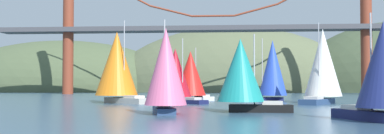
% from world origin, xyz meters
% --- Properties ---
extents(ground_plane, '(360.00, 360.00, 0.00)m').
position_xyz_m(ground_plane, '(0.00, 0.00, 0.00)').
color(ground_plane, '#385670').
extents(headland_center, '(85.66, 44.00, 44.19)m').
position_xyz_m(headland_center, '(5.00, 135.00, 0.00)').
color(headland_center, '#5B6647').
rests_on(headland_center, ground_plane).
extents(headland_left, '(87.13, 44.00, 35.63)m').
position_xyz_m(headland_left, '(-55.00, 135.00, 0.00)').
color(headland_left, '#4C5B3D').
rests_on(headland_left, ground_plane).
extents(suspension_bridge, '(112.74, 6.00, 37.50)m').
position_xyz_m(suspension_bridge, '(-0.00, 95.00, 17.75)').
color(suspension_bridge, brown).
rests_on(suspension_bridge, ground_plane).
extents(sailboat_navy_sail, '(5.62, 8.01, 8.28)m').
position_xyz_m(sailboat_navy_sail, '(15.98, 9.63, 3.92)').
color(sailboat_navy_sail, '#191E4C').
rests_on(sailboat_navy_sail, ground_plane).
extents(sailboat_teal_sail, '(7.63, 4.97, 7.74)m').
position_xyz_m(sailboat_teal_sail, '(5.85, 20.73, 3.95)').
color(sailboat_teal_sail, black).
rests_on(sailboat_teal_sail, ground_plane).
extents(sailboat_orange_sail, '(10.30, 9.74, 11.91)m').
position_xyz_m(sailboat_orange_sail, '(-11.88, 41.48, 5.52)').
color(sailboat_orange_sail, '#B7B2A8').
rests_on(sailboat_orange_sail, ground_plane).
extents(sailboat_white_mainsail, '(7.78, 9.95, 11.29)m').
position_xyz_m(sailboat_white_mainsail, '(17.63, 41.65, 5.49)').
color(sailboat_white_mainsail, navy).
rests_on(sailboat_white_mainsail, ground_plane).
extents(sailboat_blue_spinnaker, '(9.35, 5.48, 10.19)m').
position_xyz_m(sailboat_blue_spinnaker, '(11.31, 51.75, 5.09)').
color(sailboat_blue_spinnaker, '#191E4C').
rests_on(sailboat_blue_spinnaker, ground_plane).
extents(sailboat_pink_spinnaker, '(4.68, 7.27, 8.86)m').
position_xyz_m(sailboat_pink_spinnaker, '(-1.17, 16.39, 4.16)').
color(sailboat_pink_spinnaker, navy).
rests_on(sailboat_pink_spinnaker, ground_plane).
extents(sailboat_red_spinnaker, '(6.88, 8.56, 8.53)m').
position_xyz_m(sailboat_red_spinnaker, '(-1.56, 47.23, 4.18)').
color(sailboat_red_spinnaker, white).
rests_on(sailboat_red_spinnaker, ground_plane).
extents(sailboat_crimson_sail, '(8.38, 8.06, 9.26)m').
position_xyz_m(sailboat_crimson_sail, '(-3.25, 41.49, 4.17)').
color(sailboat_crimson_sail, '#191E4C').
rests_on(sailboat_crimson_sail, ground_plane).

